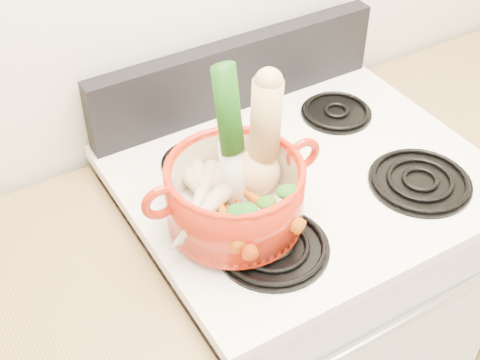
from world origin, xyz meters
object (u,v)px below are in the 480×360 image
stove_body (294,310)px  leek (232,140)px  squash (258,140)px  dutch_oven (235,195)px

stove_body → leek: 0.73m
stove_body → squash: size_ratio=3.61×
squash → leek: (-0.06, -0.01, 0.03)m
stove_body → leek: leek is taller
dutch_oven → leek: (0.01, 0.02, 0.12)m
leek → stove_body: bearing=8.4°
stove_body → dutch_oven: (-0.22, -0.07, 0.57)m
leek → squash: bearing=7.0°
stove_body → squash: squash is taller
dutch_oven → squash: 0.12m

